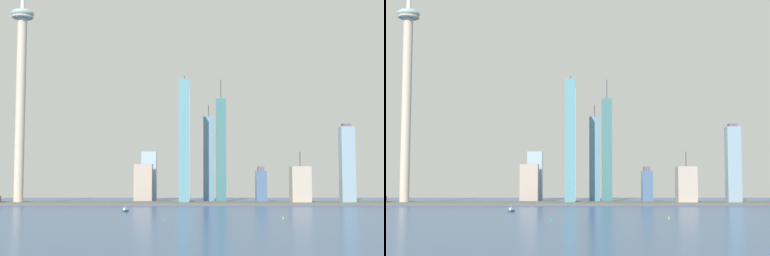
% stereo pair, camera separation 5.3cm
% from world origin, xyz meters
% --- Properties ---
extents(ground_plane, '(6000.00, 6000.00, 0.00)m').
position_xyz_m(ground_plane, '(0.00, 0.00, 0.00)').
color(ground_plane, '#345381').
extents(waterfront_pier, '(785.76, 53.36, 3.64)m').
position_xyz_m(waterfront_pier, '(0.00, 410.22, 1.82)').
color(waterfront_pier, '#5A5755').
rests_on(waterfront_pier, ground).
extents(observation_tower, '(32.03, 32.03, 375.30)m').
position_xyz_m(observation_tower, '(-235.17, 414.38, 180.39)').
color(observation_tower, beige).
rests_on(observation_tower, ground).
extents(skyscraper_0, '(22.61, 27.60, 76.45)m').
position_xyz_m(skyscraper_0, '(-59.93, 501.17, 38.22)').
color(skyscraper_0, '#99B5D4').
rests_on(skyscraper_0, ground).
extents(skyscraper_1, '(15.58, 13.96, 192.95)m').
position_xyz_m(skyscraper_1, '(-5.20, 488.02, 86.54)').
color(skyscraper_1, beige).
rests_on(skyscraper_1, ground).
extents(skyscraper_2, '(19.02, 18.02, 112.54)m').
position_xyz_m(skyscraper_2, '(222.40, 413.03, 54.89)').
color(skyscraper_2, '#83A0B1').
rests_on(skyscraper_2, ground).
extents(skyscraper_3, '(26.59, 26.60, 73.51)m').
position_xyz_m(skyscraper_3, '(157.04, 414.91, 26.49)').
color(skyscraper_3, '#B4A796').
rests_on(skyscraper_3, ground).
extents(skyscraper_4, '(14.47, 15.45, 175.34)m').
position_xyz_m(skyscraper_4, '(-4.90, 413.46, 87.67)').
color(skyscraper_4, '#5793A4').
rests_on(skyscraper_4, ground).
extents(skyscraper_5, '(14.60, 14.30, 183.63)m').
position_xyz_m(skyscraper_5, '(49.49, 467.54, 77.49)').
color(skyscraper_5, '#3F7476').
rests_on(skyscraper_5, ground).
extents(skyscraper_6, '(16.32, 16.09, 150.05)m').
position_xyz_m(skyscraper_6, '(31.94, 503.13, 65.56)').
color(skyscraper_6, '#6493AC').
rests_on(skyscraper_6, ground).
extents(skyscraper_7, '(15.01, 19.77, 52.98)m').
position_xyz_m(skyscraper_7, '(105.64, 441.62, 24.44)').
color(skyscraper_7, '#476690').
rests_on(skyscraper_7, ground).
extents(skyscraper_8, '(26.51, 25.23, 56.51)m').
position_xyz_m(skyscraper_8, '(-65.55, 462.81, 28.26)').
color(skyscraper_8, '#B4A192').
rests_on(skyscraper_8, ground).
extents(boat_1, '(7.59, 10.39, 9.46)m').
position_xyz_m(boat_1, '(-69.80, 270.64, 1.62)').
color(boat_1, navy).
rests_on(boat_1, ground).
extents(channel_buoy_0, '(1.51, 1.51, 2.49)m').
position_xyz_m(channel_buoy_0, '(94.46, 176.56, 1.25)').
color(channel_buoy_0, yellow).
rests_on(channel_buoy_0, ground).
extents(channel_buoy_1, '(1.36, 1.36, 2.58)m').
position_xyz_m(channel_buoy_1, '(-18.74, 147.62, 1.29)').
color(channel_buoy_1, green).
rests_on(channel_buoy_1, ground).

